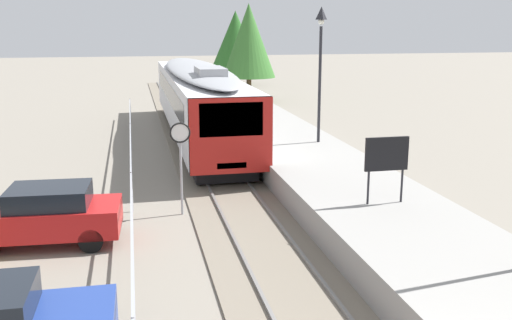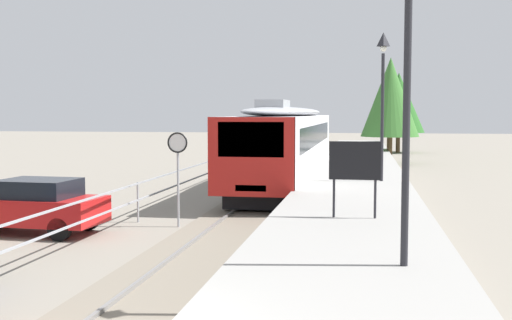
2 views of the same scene
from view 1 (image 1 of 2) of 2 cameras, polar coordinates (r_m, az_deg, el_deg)
The scene contains 11 objects.
ground_plane at distance 27.76m, azimuth -11.58°, elevation 1.38°, with size 160.00×160.00×0.00m, color gray.
track_rails at distance 27.93m, azimuth -5.42°, elevation 1.74°, with size 3.20×60.00×0.14m.
commuter_train at distance 28.69m, azimuth -5.78°, elevation 6.31°, with size 2.82×19.85×3.74m.
station_platform at distance 28.41m, azimuth 1.09°, elevation 2.84°, with size 3.90×60.00×0.90m, color #999691.
platform_lamp_mid_platform at distance 23.26m, azimuth 6.39°, elevation 10.82°, with size 0.34×0.34×5.35m.
platform_notice_board at distance 15.58m, azimuth 12.77°, elevation 0.37°, with size 1.20×0.08×1.80m.
speed_limit_sign at distance 17.02m, azimuth -7.47°, elevation 1.45°, with size 0.61×0.10×2.81m.
carpark_fence at distance 17.82m, azimuth -12.20°, elevation -2.24°, with size 0.06×36.06×1.25m.
parked_hatchback_red at distance 15.91m, azimuth -20.28°, elevation -5.10°, with size 4.09×1.98×1.53m.
tree_behind_carpark at distance 54.66m, azimuth -2.03°, elevation 11.85°, with size 4.42×4.42×6.82m.
tree_behind_station_far at distance 42.52m, azimuth -0.71°, elevation 11.69°, with size 3.85×3.85×7.07m.
Camera 1 is at (-3.14, -5.20, 5.57)m, focal length 40.54 mm.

